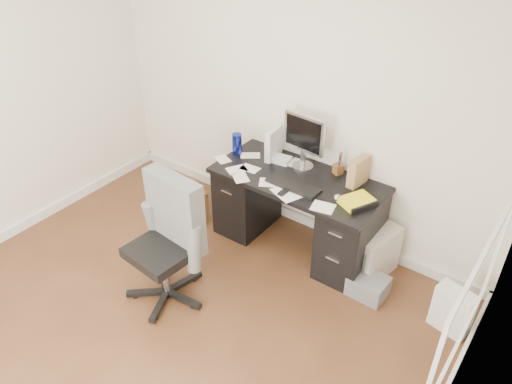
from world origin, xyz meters
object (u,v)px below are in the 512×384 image
wicker_basket (186,204)px  pc_tower (376,254)px  lcd_monitor (304,142)px  keyboard (293,185)px  office_chair (161,245)px  desk (296,210)px

wicker_basket → pc_tower: bearing=11.1°
lcd_monitor → keyboard: 0.42m
wicker_basket → office_chair: bearing=-55.9°
desk → keyboard: size_ratio=3.17×
lcd_monitor → pc_tower: (0.84, -0.10, -0.78)m
desk → wicker_basket: 1.17m
office_chair → pc_tower: bearing=49.6°
lcd_monitor → wicker_basket: 1.41m
lcd_monitor → keyboard: (0.11, -0.32, -0.24)m
desk → office_chair: size_ratio=1.38×
desk → keyboard: keyboard is taller
keyboard → wicker_basket: bearing=-171.2°
lcd_monitor → wicker_basket: size_ratio=1.47×
pc_tower → keyboard: bearing=-150.5°
keyboard → office_chair: (-0.55, -1.03, -0.22)m
office_chair → wicker_basket: 1.13m
desk → wicker_basket: (-1.11, -0.29, -0.23)m
pc_tower → wicker_basket: 1.92m
wicker_basket → lcd_monitor: bearing=24.2°
office_chair → pc_tower: office_chair is taller
office_chair → wicker_basket: bearing=129.1°
pc_tower → wicker_basket: pc_tower is taller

